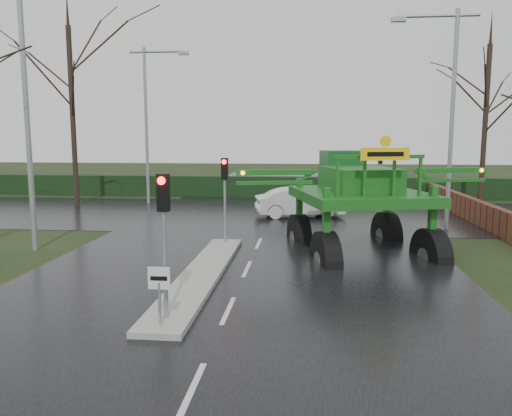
# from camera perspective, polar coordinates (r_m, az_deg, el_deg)

# --- Properties ---
(ground) EXTENTS (140.00, 140.00, 0.00)m
(ground) POSITION_cam_1_polar(r_m,az_deg,el_deg) (12.83, -3.20, -11.69)
(ground) COLOR black
(ground) RESTS_ON ground
(road_main) EXTENTS (14.00, 80.00, 0.02)m
(road_main) POSITION_cam_1_polar(r_m,az_deg,el_deg) (22.42, 0.79, -3.04)
(road_main) COLOR black
(road_main) RESTS_ON ground
(road_cross) EXTENTS (80.00, 12.00, 0.02)m
(road_cross) POSITION_cam_1_polar(r_m,az_deg,el_deg) (28.32, 1.86, -0.69)
(road_cross) COLOR black
(road_cross) RESTS_ON ground
(median_island) EXTENTS (1.20, 10.00, 0.16)m
(median_island) POSITION_cam_1_polar(r_m,az_deg,el_deg) (15.84, -6.18, -7.52)
(median_island) COLOR gray
(median_island) RESTS_ON ground
(hedge_row) EXTENTS (44.00, 0.90, 1.50)m
(hedge_row) POSITION_cam_1_polar(r_m,az_deg,el_deg) (36.15, 2.74, 2.41)
(hedge_row) COLOR black
(hedge_row) RESTS_ON ground
(brick_wall) EXTENTS (0.40, 20.00, 1.20)m
(brick_wall) POSITION_cam_1_polar(r_m,az_deg,el_deg) (29.44, 22.70, 0.18)
(brick_wall) COLOR #592D1E
(brick_wall) RESTS_ON ground
(keep_left_sign) EXTENTS (0.50, 0.07, 1.35)m
(keep_left_sign) POSITION_cam_1_polar(r_m,az_deg,el_deg) (11.39, -11.00, -8.81)
(keep_left_sign) COLOR gray
(keep_left_sign) RESTS_ON ground
(traffic_signal_near) EXTENTS (0.26, 0.33, 3.52)m
(traffic_signal_near) POSITION_cam_1_polar(r_m,az_deg,el_deg) (11.51, -10.50, -0.79)
(traffic_signal_near) COLOR gray
(traffic_signal_near) RESTS_ON ground
(traffic_signal_mid) EXTENTS (0.26, 0.33, 3.52)m
(traffic_signal_mid) POSITION_cam_1_polar(r_m,az_deg,el_deg) (19.75, -3.60, 3.01)
(traffic_signal_mid) COLOR gray
(traffic_signal_mid) RESTS_ON ground
(traffic_signal_far) EXTENTS (0.26, 0.33, 3.52)m
(traffic_signal_far) POSITION_cam_1_polar(r_m,az_deg,el_deg) (32.30, 14.00, 4.77)
(traffic_signal_far) COLOR gray
(traffic_signal_far) RESTS_ON ground
(street_light_left_near) EXTENTS (3.85, 0.30, 10.00)m
(street_light_left_near) POSITION_cam_1_polar(r_m,az_deg,el_deg) (20.64, -24.11, 12.00)
(street_light_left_near) COLOR gray
(street_light_left_near) RESTS_ON ground
(street_light_right) EXTENTS (3.85, 0.30, 10.00)m
(street_light_right) POSITION_cam_1_polar(r_m,az_deg,el_deg) (24.78, 20.90, 11.41)
(street_light_right) COLOR gray
(street_light_right) RESTS_ON ground
(street_light_left_far) EXTENTS (3.85, 0.30, 10.00)m
(street_light_left_far) POSITION_cam_1_polar(r_m,az_deg,el_deg) (33.52, -11.97, 10.76)
(street_light_left_far) COLOR gray
(street_light_left_far) RESTS_ON ground
(tree_left_far) EXTENTS (7.70, 7.70, 13.26)m
(tree_left_far) POSITION_cam_1_polar(r_m,az_deg,el_deg) (33.33, -20.35, 12.45)
(tree_left_far) COLOR black
(tree_left_far) RESTS_ON ground
(tree_right_far) EXTENTS (7.00, 7.00, 12.05)m
(tree_right_far) POSITION_cam_1_polar(r_m,az_deg,el_deg) (34.80, 24.85, 10.93)
(tree_right_far) COLOR black
(tree_right_far) RESTS_ON ground
(crop_sprayer) EXTENTS (9.56, 7.06, 5.49)m
(crop_sprayer) POSITION_cam_1_polar(r_m,az_deg,el_deg) (17.51, 7.87, 2.32)
(crop_sprayer) COLOR black
(crop_sprayer) RESTS_ON ground
(white_sedan) EXTENTS (5.04, 2.66, 1.58)m
(white_sedan) POSITION_cam_1_polar(r_m,az_deg,el_deg) (27.39, 5.00, -1.03)
(white_sedan) COLOR silver
(white_sedan) RESTS_ON ground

